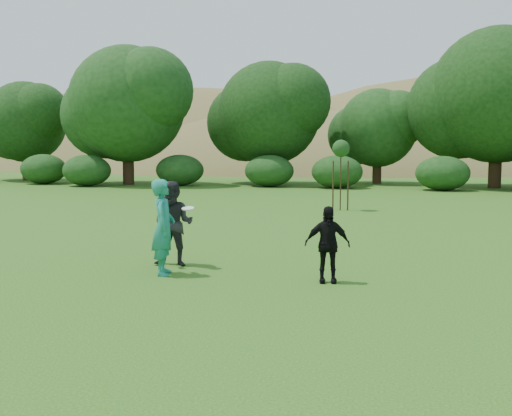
{
  "coord_description": "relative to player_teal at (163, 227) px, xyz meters",
  "views": [
    {
      "loc": [
        2.94,
        -12.71,
        2.73
      ],
      "look_at": [
        0.0,
        3.0,
        1.1
      ],
      "focal_mm": 45.0,
      "sensor_mm": 36.0,
      "label": 1
    }
  ],
  "objects": [
    {
      "name": "tree_row",
      "position": [
        4.58,
        28.85,
        3.88
      ],
      "size": [
        53.92,
        10.38,
        9.62
      ],
      "color": "#3A2616",
      "rests_on": "ground"
    },
    {
      "name": "hillside",
      "position": [
        0.8,
        68.61,
        -12.97
      ],
      "size": [
        150.0,
        72.0,
        52.0
      ],
      "color": "olive",
      "rests_on": "ground"
    },
    {
      "name": "player_teal",
      "position": [
        0.0,
        0.0,
        0.0
      ],
      "size": [
        0.62,
        0.81,
        1.99
      ],
      "primitive_type": "imported",
      "rotation": [
        0.0,
        0.0,
        1.79
      ],
      "color": "#1C806C",
      "rests_on": "ground"
    },
    {
      "name": "frisbee",
      "position": [
        0.29,
        0.8,
        0.31
      ],
      "size": [
        0.27,
        0.27,
        0.07
      ],
      "color": "white",
      "rests_on": "ground"
    },
    {
      "name": "player_black",
      "position": [
        3.39,
        -0.13,
        -0.24
      ],
      "size": [
        0.93,
        0.49,
        1.51
      ],
      "primitive_type": "imported",
      "rotation": [
        0.0,
        0.0,
        0.15
      ],
      "color": "black",
      "rests_on": "ground"
    },
    {
      "name": "player_grey",
      "position": [
        -0.09,
        0.95,
        -0.05
      ],
      "size": [
        0.92,
        0.72,
        1.89
      ],
      "primitive_type": "imported",
      "rotation": [
        0.0,
        0.0,
        -0.01
      ],
      "color": "#252628",
      "rests_on": "ground"
    },
    {
      "name": "ground",
      "position": [
        1.36,
        0.16,
        -0.99
      ],
      "size": [
        120.0,
        120.0,
        0.0
      ],
      "primitive_type": "plane",
      "color": "#19470C",
      "rests_on": "ground"
    },
    {
      "name": "sapling",
      "position": [
        2.9,
        13.52,
        1.42
      ],
      "size": [
        0.7,
        0.7,
        2.85
      ],
      "color": "#3C2717",
      "rests_on": "ground"
    }
  ]
}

